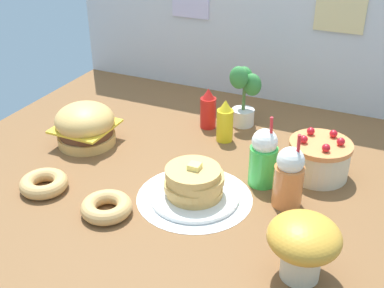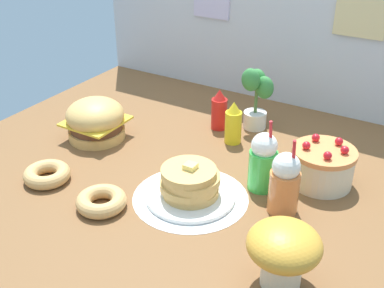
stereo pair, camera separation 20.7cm
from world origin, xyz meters
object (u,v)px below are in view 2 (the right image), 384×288
(pancake_stack, at_px, (190,185))
(layer_cake, at_px, (322,166))
(cream_soda_cup, at_px, (263,162))
(donut_chocolate, at_px, (101,201))
(potted_plant, at_px, (256,96))
(mustard_bottle, at_px, (233,124))
(burger, at_px, (96,120))
(donut_pink_glaze, at_px, (47,174))
(orange_float_cup, at_px, (285,183))
(ketchup_bottle, at_px, (219,110))
(mushroom_stool, at_px, (284,250))

(pancake_stack, bearing_deg, layer_cake, 42.55)
(cream_soda_cup, height_order, donut_chocolate, cream_soda_cup)
(pancake_stack, distance_m, layer_cake, 0.58)
(pancake_stack, relative_size, cream_soda_cup, 1.13)
(layer_cake, distance_m, potted_plant, 0.59)
(mustard_bottle, height_order, donut_chocolate, mustard_bottle)
(burger, xyz_separation_m, pancake_stack, (0.68, -0.21, -0.04))
(pancake_stack, distance_m, potted_plant, 0.74)
(cream_soda_cup, bearing_deg, mustard_bottle, 133.87)
(mustard_bottle, xyz_separation_m, donut_pink_glaze, (-0.54, -0.73, -0.07))
(orange_float_cup, xyz_separation_m, donut_chocolate, (-0.63, -0.36, -0.10))
(orange_float_cup, bearing_deg, layer_cake, 76.04)
(pancake_stack, distance_m, orange_float_cup, 0.38)
(ketchup_bottle, height_order, donut_pink_glaze, ketchup_bottle)
(cream_soda_cup, bearing_deg, burger, -179.24)
(donut_pink_glaze, distance_m, mushroom_stool, 1.12)
(layer_cake, height_order, orange_float_cup, orange_float_cup)
(ketchup_bottle, bearing_deg, burger, -139.20)
(cream_soda_cup, height_order, mushroom_stool, cream_soda_cup)
(burger, height_order, donut_pink_glaze, burger)
(burger, distance_m, donut_chocolate, 0.61)
(cream_soda_cup, height_order, potted_plant, potted_plant)
(mustard_bottle, bearing_deg, cream_soda_cup, -46.13)
(cream_soda_cup, height_order, donut_pink_glaze, cream_soda_cup)
(pancake_stack, height_order, layer_cake, layer_cake)
(layer_cake, distance_m, ketchup_bottle, 0.67)
(potted_plant, bearing_deg, layer_cake, -36.06)
(mustard_bottle, relative_size, cream_soda_cup, 0.67)
(cream_soda_cup, bearing_deg, potted_plant, 117.49)
(ketchup_bottle, height_order, cream_soda_cup, cream_soda_cup)
(burger, height_order, mushroom_stool, mushroom_stool)
(orange_float_cup, relative_size, potted_plant, 0.98)
(layer_cake, bearing_deg, ketchup_bottle, 159.48)
(burger, height_order, potted_plant, potted_plant)
(mustard_bottle, height_order, mushroom_stool, mushroom_stool)
(orange_float_cup, bearing_deg, potted_plant, 123.13)
(ketchup_bottle, bearing_deg, cream_soda_cup, -43.60)
(orange_float_cup, height_order, donut_chocolate, orange_float_cup)
(pancake_stack, distance_m, cream_soda_cup, 0.32)
(ketchup_bottle, xyz_separation_m, donut_pink_glaze, (-0.40, -0.83, -0.07))
(potted_plant, xyz_separation_m, mushroom_stool, (0.55, -1.00, -0.04))
(layer_cake, height_order, mushroom_stool, mushroom_stool)
(donut_chocolate, xyz_separation_m, potted_plant, (0.23, 0.97, 0.15))
(layer_cake, bearing_deg, cream_soda_cup, -140.84)
(cream_soda_cup, bearing_deg, orange_float_cup, -37.90)
(cream_soda_cup, bearing_deg, ketchup_bottle, 136.40)
(mustard_bottle, height_order, cream_soda_cup, cream_soda_cup)
(donut_pink_glaze, height_order, donut_chocolate, same)
(cream_soda_cup, distance_m, donut_pink_glaze, 0.94)
(donut_pink_glaze, distance_m, potted_plant, 1.11)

